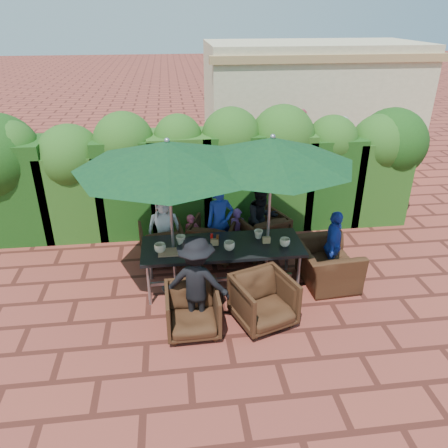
{
  "coord_description": "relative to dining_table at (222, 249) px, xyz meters",
  "views": [
    {
      "loc": [
        -0.63,
        -5.75,
        4.05
      ],
      "look_at": [
        0.13,
        0.4,
        0.98
      ],
      "focal_mm": 35.0,
      "sensor_mm": 36.0,
      "label": 1
    }
  ],
  "objects": [
    {
      "name": "ground",
      "position": [
        -0.07,
        -0.12,
        -0.68
      ],
      "size": [
        80.0,
        80.0,
        0.0
      ],
      "primitive_type": "plane",
      "color": "brown",
      "rests_on": "ground"
    },
    {
      "name": "dining_table",
      "position": [
        0.0,
        0.0,
        0.0
      ],
      "size": [
        2.49,
        0.9,
        0.75
      ],
      "color": "black",
      "rests_on": "ground"
    },
    {
      "name": "umbrella_left",
      "position": [
        -0.76,
        0.05,
        1.54
      ],
      "size": [
        2.68,
        2.68,
        2.46
      ],
      "color": "gray",
      "rests_on": "ground"
    },
    {
      "name": "umbrella_right",
      "position": [
        0.73,
        0.06,
        1.54
      ],
      "size": [
        2.45,
        2.45,
        2.46
      ],
      "color": "gray",
      "rests_on": "ground"
    },
    {
      "name": "chair_far_left",
      "position": [
        -0.97,
        0.94,
        -0.3
      ],
      "size": [
        0.8,
        0.76,
        0.74
      ],
      "primitive_type": "imported",
      "rotation": [
        0.0,
        0.0,
        3.27
      ],
      "color": "black",
      "rests_on": "ground"
    },
    {
      "name": "chair_far_mid",
      "position": [
        -0.06,
        0.93,
        -0.29
      ],
      "size": [
        0.96,
        0.93,
        0.78
      ],
      "primitive_type": "imported",
      "rotation": [
        0.0,
        0.0,
        2.78
      ],
      "color": "black",
      "rests_on": "ground"
    },
    {
      "name": "chair_far_right",
      "position": [
        0.81,
        1.02,
        -0.26
      ],
      "size": [
        1.04,
        1.01,
        0.84
      ],
      "primitive_type": "imported",
      "rotation": [
        0.0,
        0.0,
        3.51
      ],
      "color": "black",
      "rests_on": "ground"
    },
    {
      "name": "chair_near_left",
      "position": [
        -0.54,
        -1.03,
        -0.31
      ],
      "size": [
        0.74,
        0.69,
        0.74
      ],
      "primitive_type": "imported",
      "rotation": [
        0.0,
        0.0,
        0.02
      ],
      "color": "black",
      "rests_on": "ground"
    },
    {
      "name": "chair_near_right",
      "position": [
        0.47,
        -0.96,
        -0.28
      ],
      "size": [
        0.96,
        0.93,
        0.79
      ],
      "primitive_type": "imported",
      "rotation": [
        0.0,
        0.0,
        0.33
      ],
      "color": "black",
      "rests_on": "ground"
    },
    {
      "name": "chair_end_right",
      "position": [
        1.67,
        -0.09,
        -0.23
      ],
      "size": [
        0.74,
        1.07,
        0.9
      ],
      "primitive_type": "imported",
      "rotation": [
        0.0,
        0.0,
        1.64
      ],
      "color": "black",
      "rests_on": "ground"
    },
    {
      "name": "adult_far_left",
      "position": [
        -0.9,
        1.02,
        -0.07
      ],
      "size": [
        0.6,
        0.36,
        1.21
      ],
      "primitive_type": "imported",
      "rotation": [
        0.0,
        0.0,
        -0.01
      ],
      "color": "silver",
      "rests_on": "ground"
    },
    {
      "name": "adult_far_mid",
      "position": [
        0.07,
        0.91,
        0.01
      ],
      "size": [
        0.57,
        0.5,
        1.37
      ],
      "primitive_type": "imported",
      "rotation": [
        0.0,
        0.0,
        0.21
      ],
      "color": "#203BAD",
      "rests_on": "ground"
    },
    {
      "name": "adult_far_right",
      "position": [
        0.82,
        0.98,
        -0.01
      ],
      "size": [
        0.73,
        0.59,
        1.33
      ],
      "primitive_type": "imported",
      "rotation": [
        0.0,
        0.0,
        0.36
      ],
      "color": "black",
      "rests_on": "ground"
    },
    {
      "name": "adult_near_left",
      "position": [
        -0.46,
        -0.89,
        0.02
      ],
      "size": [
        0.96,
        0.62,
        1.39
      ],
      "primitive_type": "imported",
      "rotation": [
        0.0,
        0.0,
        2.88
      ],
      "color": "black",
      "rests_on": "ground"
    },
    {
      "name": "adult_end_right",
      "position": [
        1.81,
        0.03,
        -0.08
      ],
      "size": [
        0.61,
        0.79,
        1.2
      ],
      "primitive_type": "imported",
      "rotation": [
        0.0,
        0.0,
        1.15
      ],
      "color": "#203BAD",
      "rests_on": "ground"
    },
    {
      "name": "child_left",
      "position": [
        -0.43,
        1.01,
        -0.27
      ],
      "size": [
        0.32,
        0.28,
        0.81
      ],
      "primitive_type": "imported",
      "rotation": [
        0.0,
        0.0,
        0.15
      ],
      "color": "#D44A6B",
      "rests_on": "ground"
    },
    {
      "name": "child_right",
      "position": [
        0.39,
        0.98,
        -0.23
      ],
      "size": [
        0.32,
        0.26,
        0.89
      ],
      "primitive_type": "imported",
      "rotation": [
        0.0,
        0.0,
        0.01
      ],
      "color": "#784596",
      "rests_on": "ground"
    },
    {
      "name": "pedestrian_a",
      "position": [
        1.75,
        4.21,
        0.21
      ],
      "size": [
        1.74,
        1.29,
        1.77
      ],
      "primitive_type": "imported",
      "rotation": [
        0.0,
        0.0,
        2.66
      ],
      "color": "green",
      "rests_on": "ground"
    },
    {
      "name": "pedestrian_b",
      "position": [
        2.35,
        4.38,
        0.27
      ],
      "size": [
        0.98,
        0.68,
        1.89
      ],
      "primitive_type": "imported",
      "rotation": [
        0.0,
        0.0,
        3.29
      ],
      "color": "#D44A6B",
      "rests_on": "ground"
    },
    {
      "name": "pedestrian_c",
      "position": [
        3.31,
        4.05,
        0.2
      ],
      "size": [
        1.18,
        0.63,
        1.76
      ],
      "primitive_type": "imported",
      "rotation": [
        0.0,
        0.0,
        3.03
      ],
      "color": "#9B99A2",
      "rests_on": "ground"
    },
    {
      "name": "cup_a",
      "position": [
        -0.95,
        -0.09,
        0.14
      ],
      "size": [
        0.18,
        0.18,
        0.14
      ],
      "primitive_type": "imported",
      "color": "beige",
      "rests_on": "dining_table"
    },
    {
      "name": "cup_b",
      "position": [
        -0.64,
        0.12,
        0.14
      ],
      "size": [
        0.15,
        0.15,
        0.14
      ],
      "primitive_type": "imported",
      "color": "beige",
      "rests_on": "dining_table"
    },
    {
      "name": "cup_c",
      "position": [
        0.09,
        -0.15,
        0.14
      ],
      "size": [
        0.17,
        0.17,
        0.13
      ],
      "primitive_type": "imported",
      "color": "beige",
      "rests_on": "dining_table"
    },
    {
      "name": "cup_d",
      "position": [
        0.6,
        0.17,
        0.14
      ],
      "size": [
        0.14,
        0.14,
        0.14
      ],
      "primitive_type": "imported",
      "color": "beige",
      "rests_on": "dining_table"
    },
    {
      "name": "cup_e",
      "position": [
        0.95,
        -0.14,
        0.14
      ],
      "size": [
        0.16,
        0.16,
        0.13
      ],
      "primitive_type": "imported",
      "color": "beige",
      "rests_on": "dining_table"
    },
    {
      "name": "ketchup_bottle",
      "position": [
        -0.16,
        0.08,
        0.16
      ],
      "size": [
        0.04,
        0.04,
        0.17
      ],
      "primitive_type": "cylinder",
      "color": "#B20C0A",
      "rests_on": "dining_table"
    },
    {
      "name": "sauce_bottle",
      "position": [
        -0.07,
        0.04,
        0.16
      ],
      "size": [
        0.04,
        0.04,
        0.17
      ],
      "primitive_type": "cylinder",
      "color": "#4C230C",
      "rests_on": "dining_table"
    },
    {
      "name": "serving_tray",
      "position": [
        -0.81,
        -0.13,
        0.08
      ],
      "size": [
        0.35,
        0.25,
        0.02
      ],
      "primitive_type": "cube",
      "color": "#A1704E",
      "rests_on": "dining_table"
    },
    {
      "name": "number_block_left",
      "position": [
        -0.12,
        0.02,
        0.12
      ],
      "size": [
        0.12,
        0.06,
        0.1
      ],
      "primitive_type": "cube",
      "color": "tan",
      "rests_on": "dining_table"
    },
    {
      "name": "number_block_right",
      "position": [
        0.69,
        -0.0,
        0.12
      ],
      "size": [
        0.12,
        0.06,
        0.1
      ],
      "primitive_type": "cube",
      "color": "tan",
      "rests_on": "dining_table"
    },
    {
      "name": "hedge_wall",
      "position": [
        -0.18,
        2.2,
        0.65
      ],
      "size": [
        9.1,
        1.6,
        2.44
      ],
      "color": "#14370F",
      "rests_on": "ground"
    },
    {
      "name": "building",
      "position": [
        3.43,
        6.88,
        0.93
      ],
      "size": [
        6.2,
        3.08,
        3.2
      ],
      "color": "beige",
      "rests_on": "ground"
    }
  ]
}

